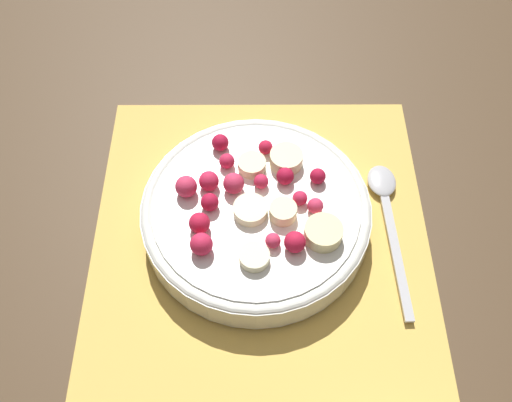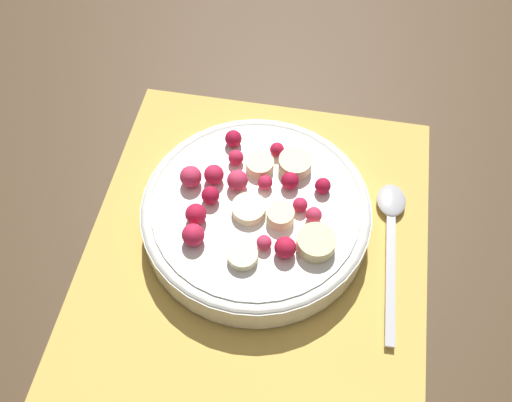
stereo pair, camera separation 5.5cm
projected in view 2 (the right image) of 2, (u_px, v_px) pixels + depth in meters
The scene contains 4 objects.
ground_plane at pixel (255, 258), 0.57m from camera, with size 3.00×3.00×0.00m, color #4C3823.
placemat at pixel (255, 256), 0.57m from camera, with size 0.41×0.34×0.01m.
fruit_bowl at pixel (256, 212), 0.57m from camera, with size 0.23×0.23×0.06m.
spoon at pixel (391, 226), 0.58m from camera, with size 0.18×0.03×0.01m.
Camera 2 is at (-0.26, -0.05, 0.51)m, focal length 40.00 mm.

